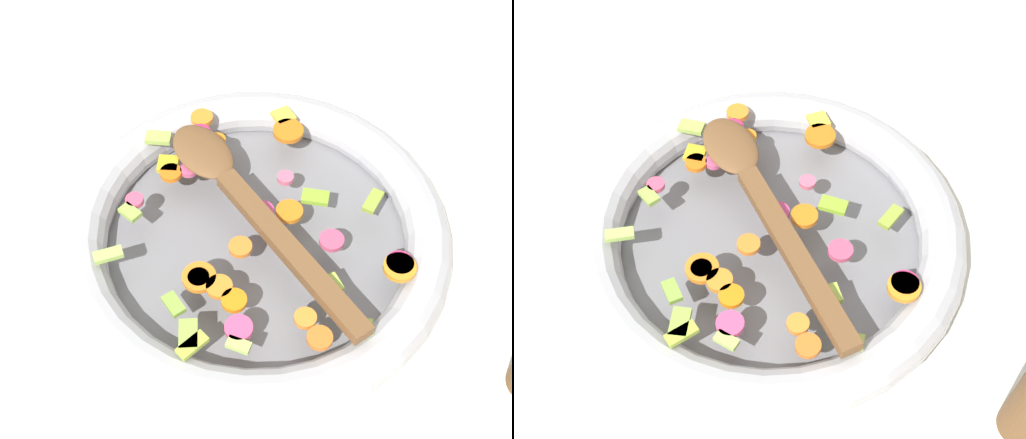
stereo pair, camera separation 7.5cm
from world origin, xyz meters
TOP-DOWN VIEW (x-y plane):
  - ground_plane at (0.00, 0.00)m, footprint 4.00×4.00m
  - skillet at (0.00, 0.00)m, footprint 0.42×0.42m
  - chopped_vegetables at (0.01, 0.01)m, footprint 0.32×0.35m
  - wooden_spoon at (-0.01, -0.02)m, footprint 0.14×0.32m

SIDE VIEW (x-z plane):
  - ground_plane at x=0.00m, z-range 0.00..0.00m
  - skillet at x=0.00m, z-range 0.00..0.05m
  - chopped_vegetables at x=0.01m, z-range 0.05..0.06m
  - wooden_spoon at x=-0.01m, z-range 0.06..0.07m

